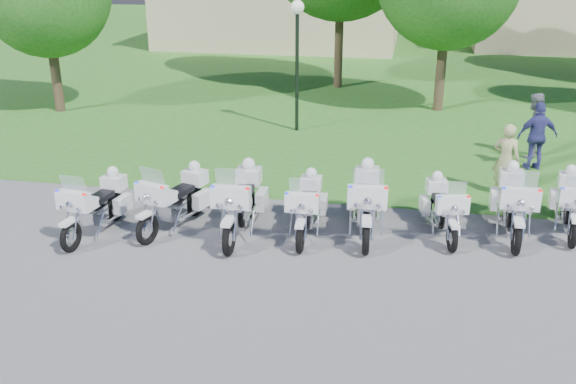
% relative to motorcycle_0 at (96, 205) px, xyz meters
% --- Properties ---
extents(ground, '(100.00, 100.00, 0.00)m').
position_rel_motorcycle_0_xyz_m(ground, '(4.48, -0.41, -0.66)').
color(ground, '#5A5A5F').
rests_on(ground, ground).
extents(grass_lawn, '(100.00, 48.00, 0.01)m').
position_rel_motorcycle_0_xyz_m(grass_lawn, '(4.48, 26.59, -0.66)').
color(grass_lawn, '#2F6A21').
rests_on(grass_lawn, ground).
extents(motorcycle_0, '(0.94, 2.34, 1.58)m').
position_rel_motorcycle_0_xyz_m(motorcycle_0, '(0.00, 0.00, 0.00)').
color(motorcycle_0, black).
rests_on(motorcycle_0, ground).
extents(motorcycle_1, '(1.24, 2.36, 1.63)m').
position_rel_motorcycle_0_xyz_m(motorcycle_1, '(1.59, 0.61, 0.02)').
color(motorcycle_1, black).
rests_on(motorcycle_1, ground).
extents(motorcycle_2, '(0.89, 2.65, 1.78)m').
position_rel_motorcycle_0_xyz_m(motorcycle_2, '(3.09, 0.59, 0.08)').
color(motorcycle_2, black).
rests_on(motorcycle_2, ground).
extents(motorcycle_3, '(0.78, 2.31, 1.55)m').
position_rel_motorcycle_0_xyz_m(motorcycle_3, '(4.50, 0.82, -0.01)').
color(motorcycle_3, black).
rests_on(motorcycle_3, ground).
extents(motorcycle_4, '(0.97, 2.63, 1.76)m').
position_rel_motorcycle_0_xyz_m(motorcycle_4, '(5.77, 1.15, 0.08)').
color(motorcycle_4, black).
rests_on(motorcycle_4, ground).
extents(motorcycle_5, '(0.99, 2.17, 1.47)m').
position_rel_motorcycle_0_xyz_m(motorcycle_5, '(7.40, 1.38, -0.04)').
color(motorcycle_5, black).
rests_on(motorcycle_5, ground).
extents(motorcycle_6, '(0.87, 2.57, 1.72)m').
position_rel_motorcycle_0_xyz_m(motorcycle_6, '(8.90, 1.68, 0.06)').
color(motorcycle_6, black).
rests_on(motorcycle_6, ground).
extents(motorcycle_7, '(0.92, 2.33, 1.56)m').
position_rel_motorcycle_0_xyz_m(motorcycle_7, '(10.17, 2.12, -0.01)').
color(motorcycle_7, black).
rests_on(motorcycle_7, ground).
extents(lamp_post, '(0.44, 0.44, 4.26)m').
position_rel_motorcycle_0_xyz_m(lamp_post, '(2.84, 8.85, 2.55)').
color(lamp_post, black).
rests_on(lamp_post, ground).
extents(building_west, '(14.56, 8.32, 4.10)m').
position_rel_motorcycle_0_xyz_m(building_west, '(-1.52, 27.59, 1.41)').
color(building_west, tan).
rests_on(building_west, ground).
extents(building_east, '(11.44, 7.28, 4.10)m').
position_rel_motorcycle_0_xyz_m(building_east, '(15.48, 29.59, 1.41)').
color(building_east, tan).
rests_on(building_east, ground).
extents(bystander_a, '(0.79, 0.67, 1.82)m').
position_rel_motorcycle_0_xyz_m(bystander_a, '(9.00, 4.09, 0.25)').
color(bystander_a, tan).
rests_on(bystander_a, ground).
extents(bystander_b, '(1.13, 1.18, 1.91)m').
position_rel_motorcycle_0_xyz_m(bystander_b, '(10.13, 7.35, 0.30)').
color(bystander_b, gray).
rests_on(bystander_b, ground).
extents(bystander_c, '(1.19, 0.71, 1.91)m').
position_rel_motorcycle_0_xyz_m(bystander_c, '(10.08, 6.23, 0.29)').
color(bystander_c, navy).
rests_on(bystander_c, ground).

